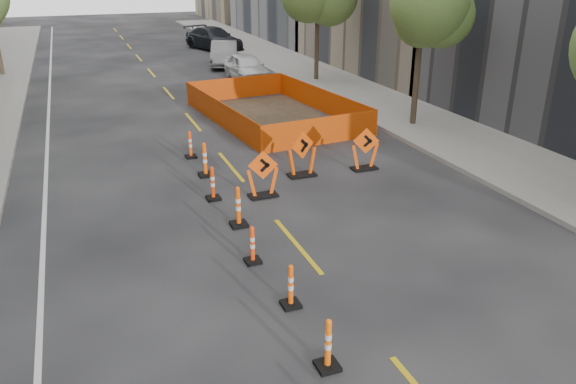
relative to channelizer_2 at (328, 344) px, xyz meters
name	(u,v)px	position (x,y,z in m)	size (l,w,h in m)	color
ground_plane	(378,341)	(1.17, 0.33, -0.49)	(140.00, 140.00, 0.00)	black
sidewalk_right	(425,123)	(10.17, 12.33, -0.42)	(4.00, 90.00, 0.15)	gray
tree_r_b	(422,13)	(9.57, 12.33, 4.03)	(2.80, 2.80, 5.95)	#382B1E
channelizer_2	(328,344)	(0.00, 0.00, 0.00)	(0.39, 0.39, 0.99)	#FF630A
channelizer_3	(291,286)	(0.09, 1.95, -0.02)	(0.37, 0.37, 0.95)	#FA540A
channelizer_4	(252,245)	(-0.09, 3.91, -0.04)	(0.36, 0.36, 0.92)	#FF400A
channelizer_5	(238,207)	(0.15, 5.86, 0.06)	(0.44, 0.44, 1.11)	#EB5009
channelizer_6	(213,183)	(-0.05, 7.81, 0.01)	(0.40, 0.40, 1.01)	red
channelizer_7	(205,159)	(0.19, 9.76, 0.07)	(0.44, 0.44, 1.12)	#FF580A
channelizer_8	(190,144)	(0.12, 11.72, -0.01)	(0.38, 0.38, 0.96)	#FF4B0A
chevron_sign_left	(263,174)	(1.37, 7.48, 0.22)	(0.95, 0.57, 1.42)	#FC4F0A
chevron_sign_center	(302,154)	(3.08, 8.65, 0.25)	(1.00, 0.60, 1.50)	#ED4D0A
chevron_sign_right	(365,149)	(5.25, 8.47, 0.22)	(0.95, 0.57, 1.42)	#F04D0A
safety_fence	(273,106)	(4.57, 15.64, 0.03)	(4.97, 8.46, 1.06)	#F3580C
parked_car_near	(247,67)	(5.98, 24.04, 0.24)	(1.75, 4.34, 1.48)	white
parked_car_mid	(224,54)	(6.02, 29.13, 0.27)	(1.62, 4.66, 1.53)	gray
parked_car_far	(214,39)	(7.11, 36.25, 0.33)	(2.32, 5.70, 1.65)	black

